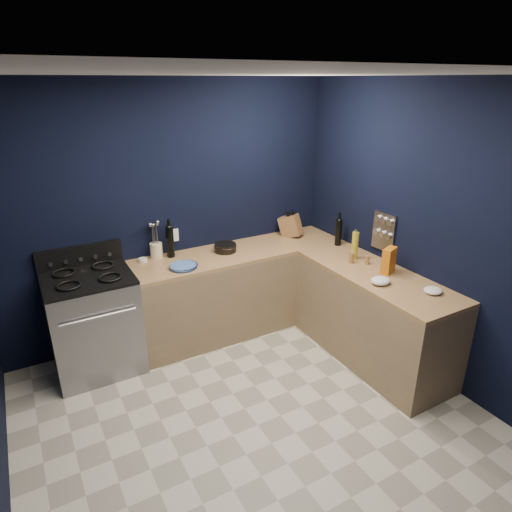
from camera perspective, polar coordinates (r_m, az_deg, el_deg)
floor at (r=3.78m, az=0.20°, el=-21.16°), size 3.50×3.50×0.02m
ceiling at (r=2.76m, az=0.27°, el=22.75°), size 3.50×3.50×0.02m
wall_back at (r=4.55m, az=-10.83°, el=5.35°), size 3.50×0.02×2.60m
wall_right at (r=4.14m, az=21.95°, el=2.42°), size 0.02×3.50×2.60m
wall_front at (r=1.97m, az=28.55°, el=-21.51°), size 3.50×0.02×2.60m
cab_back at (r=4.81m, az=-2.03°, el=-4.50°), size 2.30×0.63×0.86m
top_back at (r=4.63m, az=-2.11°, el=0.49°), size 2.30×0.63×0.04m
cab_right at (r=4.43m, az=14.82°, el=-7.77°), size 0.63×1.67×0.86m
top_right at (r=4.23m, az=15.40°, el=-2.46°), size 0.63×1.67×0.04m
gas_range at (r=4.38m, az=-20.17°, el=-8.34°), size 0.76×0.66×0.92m
oven_door at (r=4.12m, az=-19.34°, el=-10.47°), size 0.59×0.02×0.42m
cooktop at (r=4.17m, az=-21.02°, el=-2.68°), size 0.76×0.66×0.03m
backguard at (r=4.41m, az=-21.86°, el=-0.00°), size 0.76×0.06×0.20m
spice_panel at (r=4.50m, az=16.21°, el=3.03°), size 0.02×0.28×0.38m
wall_outlet at (r=4.60m, az=-10.55°, el=2.66°), size 0.09×0.02×0.13m
plate_stack at (r=4.24m, az=-9.42°, el=-1.34°), size 0.34×0.34×0.03m
ramekin at (r=4.47m, az=-14.42°, el=-0.49°), size 0.09×0.09×0.03m
utensil_crock at (r=4.52m, az=-12.77°, el=0.71°), size 0.15×0.15×0.15m
wine_bottle_back at (r=4.48m, az=-11.06°, el=1.80°), size 0.09×0.09×0.31m
lemon_basket at (r=4.58m, az=-3.99°, el=1.10°), size 0.27×0.27×0.09m
knife_block at (r=5.02m, az=4.48°, el=3.89°), size 0.26×0.31×0.29m
wine_bottle_right at (r=4.80m, az=10.64°, el=2.99°), size 0.09×0.09×0.28m
oil_bottle at (r=4.46m, az=12.67°, el=1.32°), size 0.08×0.08×0.28m
spice_jar_near at (r=4.39m, az=12.25°, el=-0.21°), size 0.06×0.06×0.11m
spice_jar_far at (r=4.39m, az=14.19°, el=-0.49°), size 0.06×0.06×0.09m
crouton_bag at (r=4.22m, az=16.81°, el=-0.56°), size 0.18×0.13×0.24m
towel_front at (r=4.01m, az=15.82°, el=-3.10°), size 0.21×0.19×0.06m
towel_end at (r=3.99m, az=21.95°, el=-4.17°), size 0.20×0.19×0.05m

